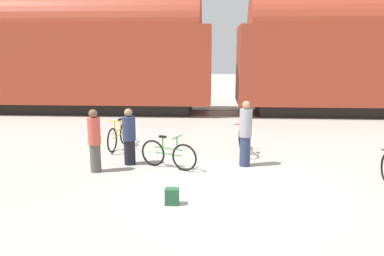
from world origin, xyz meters
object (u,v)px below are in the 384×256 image
(freight_train, at_px, (225,52))
(person_in_navy, at_px, (129,137))
(person_in_grey, at_px, (245,134))
(bicycle_green, at_px, (168,154))
(bicycle_yellow, at_px, (119,136))
(backpack, at_px, (172,196))
(person_in_red, at_px, (95,141))
(bicycle_maroon, at_px, (244,141))

(freight_train, distance_m, person_in_navy, 9.34)
(person_in_navy, height_order, person_in_grey, person_in_grey)
(bicycle_green, bearing_deg, person_in_navy, 164.89)
(bicycle_yellow, xyz_separation_m, person_in_navy, (0.75, -1.70, 0.37))
(person_in_grey, height_order, backpack, person_in_grey)
(person_in_navy, bearing_deg, person_in_red, -109.70)
(bicycle_green, xyz_separation_m, person_in_navy, (-1.11, 0.30, 0.39))
(bicycle_maroon, height_order, person_in_grey, person_in_grey)
(backpack, bearing_deg, person_in_navy, 118.94)
(bicycle_maroon, height_order, person_in_navy, person_in_navy)
(backpack, bearing_deg, freight_train, 83.34)
(bicycle_green, relative_size, bicycle_maroon, 0.96)
(person_in_red, bearing_deg, person_in_navy, -64.73)
(person_in_grey, relative_size, backpack, 5.27)
(freight_train, xyz_separation_m, backpack, (-1.32, -11.30, -2.83))
(freight_train, height_order, bicycle_maroon, freight_train)
(freight_train, height_order, person_in_navy, freight_train)
(backpack, bearing_deg, bicycle_green, 98.67)
(person_in_grey, distance_m, backpack, 3.27)
(bicycle_yellow, xyz_separation_m, person_in_red, (0.00, -2.39, 0.43))
(bicycle_green, distance_m, backpack, 2.40)
(person_in_navy, distance_m, backpack, 3.10)
(person_in_navy, relative_size, backpack, 4.60)
(freight_train, bearing_deg, person_in_grey, -87.51)
(bicycle_green, bearing_deg, freight_train, 79.35)
(person_in_navy, bearing_deg, backpack, -33.43)
(person_in_red, relative_size, person_in_grey, 0.92)
(freight_train, bearing_deg, bicycle_yellow, -117.04)
(bicycle_yellow, bearing_deg, bicycle_maroon, -4.09)
(bicycle_maroon, distance_m, person_in_navy, 3.56)
(freight_train, distance_m, bicycle_green, 9.46)
(bicycle_green, distance_m, person_in_grey, 2.15)
(freight_train, xyz_separation_m, bicycle_yellow, (-3.54, -6.93, -2.60))
(bicycle_maroon, bearing_deg, person_in_navy, -156.29)
(bicycle_maroon, xyz_separation_m, person_in_red, (-3.98, -2.11, 0.47))
(bicycle_maroon, height_order, person_in_red, person_in_red)
(bicycle_yellow, height_order, backpack, bicycle_yellow)
(person_in_red, height_order, person_in_navy, person_in_red)
(freight_train, bearing_deg, backpack, -96.66)
(person_in_red, distance_m, person_in_grey, 3.98)
(bicycle_green, height_order, person_in_grey, person_in_grey)
(bicycle_yellow, height_order, bicycle_green, bicycle_yellow)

